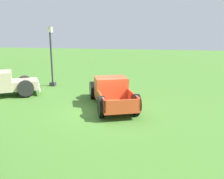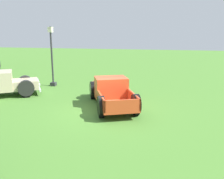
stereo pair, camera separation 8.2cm
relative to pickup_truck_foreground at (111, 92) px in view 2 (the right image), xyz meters
The scene contains 4 objects.
ground_plane 1.33m from the pickup_truck_foreground, behind, with size 80.00×80.00×0.00m, color #477A2D.
pickup_truck_foreground is the anchor object (origin of this frame).
pickup_truck_behind_left 6.70m from the pickup_truck_foreground, 86.46° to the left, with size 4.01×5.07×1.50m.
lamp_post_far 6.31m from the pickup_truck_foreground, 53.48° to the left, with size 0.36×0.36×4.14m.
Camera 2 is at (-11.43, -2.73, 3.88)m, focal length 40.18 mm.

